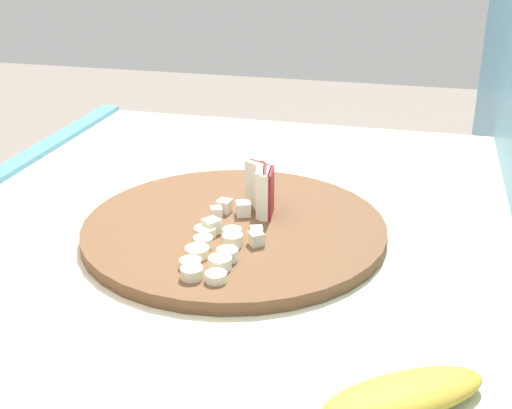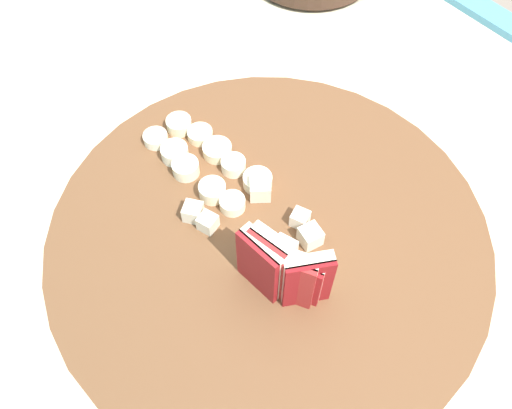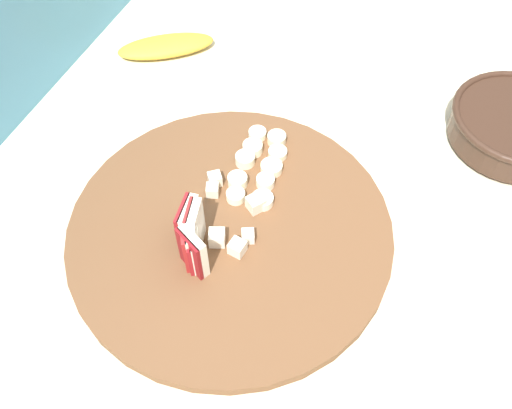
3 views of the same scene
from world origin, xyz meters
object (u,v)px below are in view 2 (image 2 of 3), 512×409
(apple_dice_pile, at_px, (262,221))
(banana_slice_rows, at_px, (205,161))
(apple_wedge_fan, at_px, (284,271))
(cutting_board, at_px, (268,236))

(apple_dice_pile, height_order, banana_slice_rows, apple_dice_pile)
(apple_wedge_fan, bearing_deg, cutting_board, -26.72)
(apple_dice_pile, bearing_deg, apple_wedge_fan, 157.14)
(cutting_board, distance_m, banana_slice_rows, 0.10)
(cutting_board, height_order, apple_dice_pile, apple_dice_pile)
(cutting_board, bearing_deg, apple_dice_pile, 4.20)
(apple_dice_pile, bearing_deg, banana_slice_rows, -0.14)
(apple_wedge_fan, distance_m, banana_slice_rows, 0.15)
(cutting_board, bearing_deg, apple_wedge_fan, 153.28)
(apple_wedge_fan, height_order, apple_dice_pile, apple_wedge_fan)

